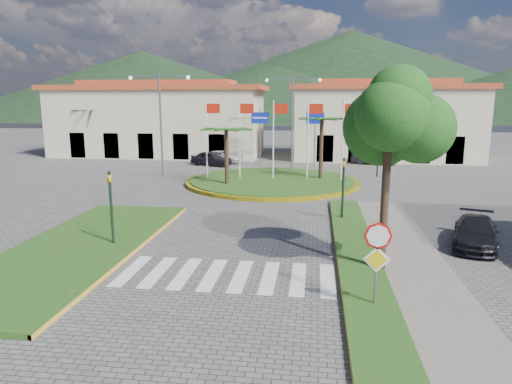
# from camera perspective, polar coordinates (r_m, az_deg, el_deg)

# --- Properties ---
(ground) EXTENTS (160.00, 160.00, 0.00)m
(ground) POSITION_cam_1_polar(r_m,az_deg,el_deg) (12.77, -7.73, -16.90)
(ground) COLOR #585653
(ground) RESTS_ON ground
(sidewalk_right) EXTENTS (4.00, 28.00, 0.15)m
(sidewalk_right) POSITION_cam_1_polar(r_m,az_deg,el_deg) (14.44, 18.98, -13.60)
(sidewalk_right) COLOR gray
(sidewalk_right) RESTS_ON ground
(verge_right) EXTENTS (1.60, 28.00, 0.18)m
(verge_right) POSITION_cam_1_polar(r_m,az_deg,el_deg) (14.24, 14.11, -13.61)
(verge_right) COLOR #204B15
(verge_right) RESTS_ON ground
(median_left) EXTENTS (5.00, 14.00, 0.18)m
(median_left) POSITION_cam_1_polar(r_m,az_deg,el_deg) (20.25, -21.32, -6.44)
(median_left) COLOR #204B15
(median_left) RESTS_ON ground
(crosswalk) EXTENTS (8.00, 3.00, 0.01)m
(crosswalk) POSITION_cam_1_polar(r_m,az_deg,el_deg) (16.30, -4.03, -10.31)
(crosswalk) COLOR silver
(crosswalk) RESTS_ON ground
(roundabout_island) EXTENTS (12.70, 12.70, 6.00)m
(roundabout_island) POSITION_cam_1_polar(r_m,az_deg,el_deg) (33.48, 2.06, 1.37)
(roundabout_island) COLOR yellow
(roundabout_island) RESTS_ON ground
(stop_sign) EXTENTS (0.80, 0.11, 2.65)m
(stop_sign) POSITION_cam_1_polar(r_m,az_deg,el_deg) (13.60, 14.90, -7.16)
(stop_sign) COLOR slate
(stop_sign) RESTS_ON ground
(deciduous_tree) EXTENTS (3.60, 3.60, 6.80)m
(deciduous_tree) POSITION_cam_1_polar(r_m,az_deg,el_deg) (16.03, 16.30, 7.91)
(deciduous_tree) COLOR black
(deciduous_tree) RESTS_ON ground
(traffic_light_left) EXTENTS (0.15, 0.18, 3.20)m
(traffic_light_left) POSITION_cam_1_polar(r_m,az_deg,el_deg) (19.63, -17.68, -1.14)
(traffic_light_left) COLOR black
(traffic_light_left) RESTS_ON ground
(traffic_light_right) EXTENTS (0.15, 0.18, 3.20)m
(traffic_light_right) POSITION_cam_1_polar(r_m,az_deg,el_deg) (23.23, 10.84, 1.10)
(traffic_light_right) COLOR black
(traffic_light_right) RESTS_ON ground
(traffic_light_far) EXTENTS (0.18, 0.15, 3.20)m
(traffic_light_far) POSITION_cam_1_polar(r_m,az_deg,el_deg) (37.37, 15.01, 4.79)
(traffic_light_far) COLOR black
(traffic_light_far) RESTS_ON ground
(direction_sign_west) EXTENTS (1.60, 0.14, 5.20)m
(direction_sign_west) POSITION_cam_1_polar(r_m,az_deg,el_deg) (42.17, 0.51, 8.07)
(direction_sign_west) COLOR slate
(direction_sign_west) RESTS_ON ground
(direction_sign_east) EXTENTS (1.60, 0.14, 5.20)m
(direction_sign_east) POSITION_cam_1_polar(r_m,az_deg,el_deg) (41.86, 7.39, 7.95)
(direction_sign_east) COLOR slate
(direction_sign_east) RESTS_ON ground
(street_lamp_centre) EXTENTS (4.80, 0.16, 8.00)m
(street_lamp_centre) POSITION_cam_1_polar(r_m,az_deg,el_deg) (40.90, 4.58, 9.28)
(street_lamp_centre) COLOR slate
(street_lamp_centre) RESTS_ON ground
(street_lamp_west) EXTENTS (4.80, 0.16, 8.00)m
(street_lamp_west) POSITION_cam_1_polar(r_m,az_deg,el_deg) (36.88, -11.82, 8.84)
(street_lamp_west) COLOR slate
(street_lamp_west) RESTS_ON ground
(building_left) EXTENTS (23.32, 9.54, 8.05)m
(building_left) POSITION_cam_1_polar(r_m,az_deg,el_deg) (51.76, -11.98, 8.87)
(building_left) COLOR beige
(building_left) RESTS_ON ground
(building_right) EXTENTS (19.08, 9.54, 8.05)m
(building_right) POSITION_cam_1_polar(r_m,az_deg,el_deg) (49.36, 15.67, 8.58)
(building_right) COLOR beige
(building_right) RESTS_ON ground
(hill_far_west) EXTENTS (140.00, 140.00, 22.00)m
(hill_far_west) POSITION_cam_1_polar(r_m,az_deg,el_deg) (161.69, -13.99, 12.92)
(hill_far_west) COLOR black
(hill_far_west) RESTS_ON ground
(hill_far_mid) EXTENTS (180.00, 180.00, 30.00)m
(hill_far_mid) POSITION_cam_1_polar(r_m,az_deg,el_deg) (171.47, 11.77, 14.26)
(hill_far_mid) COLOR black
(hill_far_mid) RESTS_ON ground
(hill_near_back) EXTENTS (110.00, 110.00, 16.00)m
(hill_near_back) POSITION_cam_1_polar(r_m,az_deg,el_deg) (141.44, 2.17, 12.28)
(hill_near_back) COLOR black
(hill_near_back) RESTS_ON ground
(white_van) EXTENTS (4.45, 2.67, 1.16)m
(white_van) POSITION_cam_1_polar(r_m,az_deg,el_deg) (44.49, -4.24, 4.40)
(white_van) COLOR silver
(white_van) RESTS_ON ground
(car_dark_a) EXTENTS (4.21, 2.80, 1.33)m
(car_dark_a) POSITION_cam_1_polar(r_m,az_deg,el_deg) (42.69, -5.61, 4.20)
(car_dark_a) COLOR black
(car_dark_a) RESTS_ON ground
(car_dark_b) EXTENTS (4.40, 2.39, 1.37)m
(car_dark_b) POSITION_cam_1_polar(r_m,az_deg,el_deg) (44.78, 14.54, 4.25)
(car_dark_b) COLOR black
(car_dark_b) RESTS_ON ground
(car_side_right) EXTENTS (2.85, 4.43, 1.19)m
(car_side_right) POSITION_cam_1_polar(r_m,az_deg,el_deg) (21.25, 25.74, -4.55)
(car_side_right) COLOR black
(car_side_right) RESTS_ON ground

